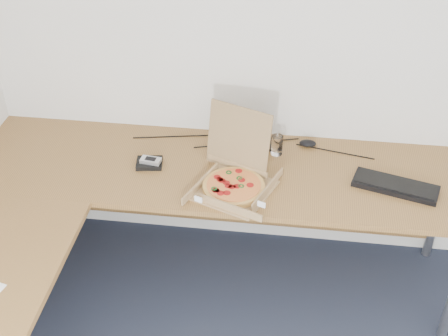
# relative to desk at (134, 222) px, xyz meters

# --- Properties ---
(room_shell) EXTENTS (3.50, 3.50, 2.50)m
(room_shell) POSITION_rel_desk_xyz_m (0.82, -0.97, 0.55)
(room_shell) COLOR silver
(room_shell) RESTS_ON ground
(desk) EXTENTS (2.50, 2.20, 0.73)m
(desk) POSITION_rel_desk_xyz_m (0.00, 0.00, 0.00)
(desk) COLOR brown
(desk) RESTS_ON ground
(pizza_box) EXTENTS (0.33, 0.39, 0.34)m
(pizza_box) POSITION_rel_desk_xyz_m (0.43, 0.27, 0.07)
(pizza_box) COLOR #A38052
(pizza_box) RESTS_ON desk
(drinking_glass) EXTENTS (0.06, 0.06, 0.11)m
(drinking_glass) POSITION_rel_desk_xyz_m (0.61, 0.59, 0.08)
(drinking_glass) COLOR silver
(drinking_glass) RESTS_ON desk
(keyboard) EXTENTS (0.43, 0.25, 0.02)m
(keyboard) POSITION_rel_desk_xyz_m (1.20, 0.37, 0.04)
(keyboard) COLOR black
(keyboard) RESTS_ON desk
(mouse) EXTENTS (0.10, 0.07, 0.03)m
(mouse) POSITION_rel_desk_xyz_m (0.77, 0.69, 0.05)
(mouse) COLOR black
(mouse) RESTS_ON desk
(wallet) EXTENTS (0.14, 0.12, 0.02)m
(wallet) POSITION_rel_desk_xyz_m (-0.02, 0.41, 0.04)
(wallet) COLOR black
(wallet) RESTS_ON desk
(phone) EXTENTS (0.11, 0.07, 0.02)m
(phone) POSITION_rel_desk_xyz_m (-0.01, 0.40, 0.06)
(phone) COLOR #B2B5BA
(phone) RESTS_ON wallet
(dome_speaker) EXTENTS (0.08, 0.08, 0.07)m
(dome_speaker) POSITION_rel_desk_xyz_m (0.57, 0.64, 0.06)
(dome_speaker) COLOR black
(dome_speaker) RESTS_ON desk
(cable_bundle) EXTENTS (0.62, 0.13, 0.01)m
(cable_bundle) POSITION_rel_desk_xyz_m (0.45, 0.67, 0.03)
(cable_bundle) COLOR black
(cable_bundle) RESTS_ON desk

